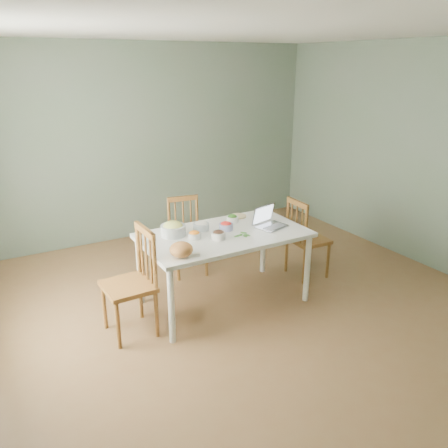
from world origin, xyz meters
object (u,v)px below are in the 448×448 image
chair_far (188,237)px  chair_left (128,284)px  laptop (272,218)px  chair_right (308,237)px  dining_table (224,268)px  bread_boule (181,250)px  bowl_squash (173,229)px

chair_far → chair_left: chair_left is taller
chair_far → chair_left: 1.38m
laptop → chair_right: bearing=1.0°
dining_table → bread_boule: size_ratio=7.92×
chair_far → chair_right: (1.21, -0.75, 0.02)m
chair_left → chair_right: chair_left is taller
dining_table → chair_left: size_ratio=1.63×
chair_left → bread_boule: 0.61m
dining_table → chair_left: chair_left is taller
bread_boule → chair_far: bearing=62.5°
chair_far → chair_right: bearing=-23.4°
chair_left → bowl_squash: chair_left is taller
bread_boule → bowl_squash: bearing=74.1°
bread_boule → laptop: laptop is taller
chair_left → chair_right: (2.25, 0.15, -0.04)m
dining_table → chair_left: bearing=-176.2°
chair_right → chair_left: bearing=97.1°
chair_far → laptop: (0.55, -0.93, 0.43)m
dining_table → chair_right: size_ratio=1.75×
chair_right → laptop: bearing=108.3°
bread_boule → bowl_squash: (0.15, 0.52, 0.00)m
laptop → chair_far: bearing=106.6°
chair_far → chair_right: 1.43m
chair_far → bread_boule: (-0.60, -1.16, 0.39)m
dining_table → bread_boule: bread_boule is taller
dining_table → laptop: 0.74m
dining_table → bowl_squash: 0.69m
chair_far → bread_boule: bread_boule is taller
chair_right → chair_far: bearing=61.3°
laptop → bowl_squash: bearing=149.6°
chair_right → bread_boule: chair_right is taller
bread_boule → laptop: 1.17m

